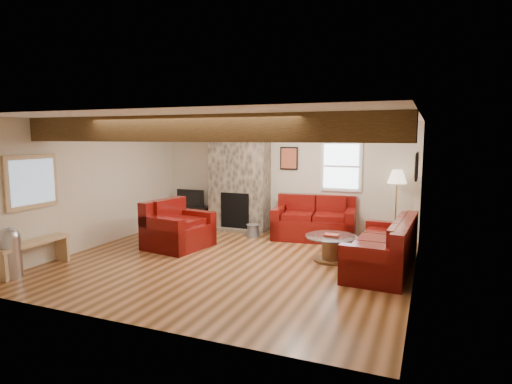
% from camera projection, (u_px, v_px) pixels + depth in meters
% --- Properties ---
extents(room, '(8.00, 8.00, 8.00)m').
position_uv_depth(room, '(232.00, 192.00, 7.38)').
color(room, '#523115').
rests_on(room, ground).
extents(floor, '(6.00, 6.00, 0.00)m').
position_uv_depth(floor, '(232.00, 262.00, 7.54)').
color(floor, '#523115').
rests_on(floor, ground).
extents(oak_beam, '(6.00, 0.36, 0.38)m').
position_uv_depth(oak_beam, '(193.00, 129.00, 6.10)').
color(oak_beam, '#34210F').
rests_on(oak_beam, room).
extents(chimney_breast, '(1.40, 0.67, 2.50)m').
position_uv_depth(chimney_breast, '(239.00, 178.00, 10.05)').
color(chimney_breast, '#39332C').
rests_on(chimney_breast, floor).
extents(back_window, '(0.90, 0.08, 1.10)m').
position_uv_depth(back_window, '(341.00, 166.00, 9.32)').
color(back_window, silver).
rests_on(back_window, room).
extents(hatch_window, '(0.08, 1.00, 0.90)m').
position_uv_depth(hatch_window, '(32.00, 182.00, 7.10)').
color(hatch_window, tan).
rests_on(hatch_window, room).
extents(ceiling_dome, '(0.40, 0.40, 0.18)m').
position_uv_depth(ceiling_dome, '(298.00, 123.00, 7.71)').
color(ceiling_dome, beige).
rests_on(ceiling_dome, room).
extents(artwork_back, '(0.42, 0.06, 0.52)m').
position_uv_depth(artwork_back, '(289.00, 158.00, 9.75)').
color(artwork_back, black).
rests_on(artwork_back, room).
extents(artwork_right, '(0.06, 0.55, 0.42)m').
position_uv_depth(artwork_right, '(416.00, 166.00, 6.47)').
color(artwork_right, black).
rests_on(artwork_right, room).
extents(sofa_three, '(1.03, 2.23, 0.84)m').
position_uv_depth(sofa_three, '(382.00, 244.00, 7.08)').
color(sofa_three, '#480509').
rests_on(sofa_three, floor).
extents(loveseat, '(1.84, 1.20, 0.92)m').
position_uv_depth(loveseat, '(314.00, 218.00, 9.19)').
color(loveseat, '#480509').
rests_on(loveseat, floor).
extents(armchair_red, '(1.18, 1.30, 0.94)m').
position_uv_depth(armchair_red, '(178.00, 224.00, 8.46)').
color(armchair_red, '#480509').
rests_on(armchair_red, floor).
extents(coffee_table, '(0.93, 0.93, 0.49)m').
position_uv_depth(coffee_table, '(331.00, 248.00, 7.57)').
color(coffee_table, '#493017').
rests_on(coffee_table, floor).
extents(tv_cabinet, '(0.93, 0.37, 0.47)m').
position_uv_depth(tv_cabinet, '(192.00, 215.00, 10.71)').
color(tv_cabinet, black).
rests_on(tv_cabinet, floor).
extents(television, '(0.74, 0.10, 0.43)m').
position_uv_depth(television, '(192.00, 198.00, 10.65)').
color(television, black).
rests_on(television, tv_cabinet).
extents(floor_lamp, '(0.39, 0.39, 1.53)m').
position_uv_depth(floor_lamp, '(397.00, 181.00, 8.68)').
color(floor_lamp, '#A68345').
rests_on(floor_lamp, floor).
extents(pine_bench, '(0.30, 1.29, 0.49)m').
position_uv_depth(pine_bench, '(34.00, 256.00, 7.05)').
color(pine_bench, tan).
rests_on(pine_bench, floor).
extents(pedal_bin, '(0.41, 0.41, 0.80)m').
position_uv_depth(pedal_bin, '(10.00, 253.00, 6.64)').
color(pedal_bin, '#AFAFB4').
rests_on(pedal_bin, floor).
extents(coal_bucket, '(0.30, 0.30, 0.29)m').
position_uv_depth(coal_bucket, '(253.00, 230.00, 9.41)').
color(coal_bucket, slate).
rests_on(coal_bucket, floor).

